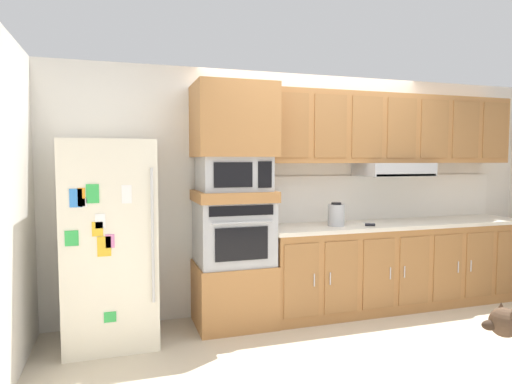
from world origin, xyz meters
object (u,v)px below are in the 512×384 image
at_px(microwave, 233,174).
at_px(screwdriver, 370,225).
at_px(refrigerator, 111,242).
at_px(electric_kettle, 336,215).
at_px(built_in_oven, 234,232).

distance_m(microwave, screwdriver, 1.50).
relative_size(refrigerator, screwdriver, 10.78).
distance_m(microwave, electric_kettle, 1.15).
relative_size(microwave, screwdriver, 3.95).
height_order(refrigerator, electric_kettle, refrigerator).
height_order(built_in_oven, screwdriver, built_in_oven).
relative_size(built_in_oven, electric_kettle, 2.92).
xyz_separation_m(screwdriver, electric_kettle, (-0.33, 0.11, 0.10)).
bearing_deg(electric_kettle, screwdriver, -18.37).
xyz_separation_m(built_in_oven, electric_kettle, (1.07, -0.05, 0.13)).
bearing_deg(screwdriver, built_in_oven, 173.62).
height_order(refrigerator, screwdriver, refrigerator).
bearing_deg(refrigerator, built_in_oven, 3.46).
bearing_deg(refrigerator, electric_kettle, 0.54).
bearing_deg(screwdriver, microwave, 173.62).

